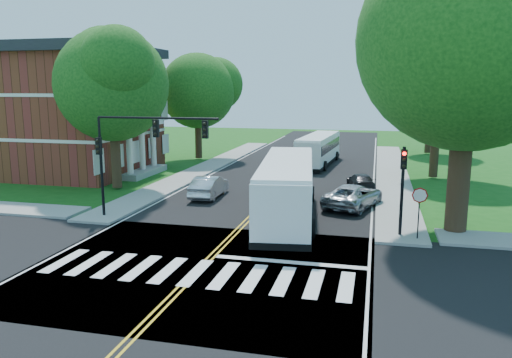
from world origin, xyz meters
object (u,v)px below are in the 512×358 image
(bus_lead, at_px, (287,188))
(suv, at_px, (354,196))
(hatchback, at_px, (209,186))
(signal_ne, at_px, (403,179))
(signal_nw, at_px, (138,143))
(dark_sedan, at_px, (361,181))
(bus_follow, at_px, (319,149))

(bus_lead, xyz_separation_m, suv, (3.57, 3.55, -1.04))
(hatchback, xyz_separation_m, suv, (9.68, -0.63, -0.02))
(signal_ne, distance_m, suv, 6.82)
(signal_nw, xyz_separation_m, bus_lead, (7.91, 2.37, -2.60))
(dark_sedan, bearing_deg, hatchback, 15.09)
(signal_nw, relative_size, signal_ne, 1.62)
(hatchback, bearing_deg, suv, 174.81)
(bus_follow, xyz_separation_m, suv, (4.13, -16.88, -0.78))
(bus_follow, xyz_separation_m, hatchback, (-5.55, -16.26, -0.77))
(bus_lead, bearing_deg, hatchback, -41.83)
(signal_nw, distance_m, suv, 13.43)
(signal_nw, xyz_separation_m, hatchback, (1.81, 6.55, -3.63))
(signal_ne, bearing_deg, signal_nw, -179.95)
(bus_follow, distance_m, suv, 17.40)
(suv, bearing_deg, dark_sedan, -73.54)
(signal_nw, xyz_separation_m, suv, (11.49, 5.93, -3.64))
(hatchback, distance_m, suv, 9.70)
(bus_lead, xyz_separation_m, bus_follow, (-0.55, 20.44, -0.26))
(bus_lead, height_order, bus_follow, bus_lead)
(bus_lead, height_order, suv, bus_lead)
(hatchback, xyz_separation_m, dark_sedan, (9.94, 5.25, -0.17))
(signal_nw, bearing_deg, dark_sedan, 45.14)
(hatchback, bearing_deg, bus_lead, 144.13)
(bus_lead, relative_size, suv, 2.52)
(hatchback, bearing_deg, dark_sedan, -153.63)
(bus_lead, relative_size, hatchback, 2.92)
(signal_nw, height_order, bus_lead, signal_nw)
(signal_ne, distance_m, bus_lead, 6.69)
(suv, bearing_deg, hatchback, 15.31)
(bus_lead, relative_size, bus_follow, 1.17)
(bus_follow, height_order, hatchback, bus_follow)
(signal_nw, distance_m, signal_ne, 14.13)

